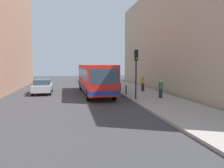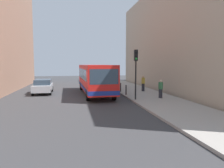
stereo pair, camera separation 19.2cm
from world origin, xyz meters
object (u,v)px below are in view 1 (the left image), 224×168
Objects in this scene: bus at (95,77)px; car_beside_bus at (43,86)px; bollard_near at (126,90)px; pedestrian_mid_sidewalk at (143,83)px; bollard_far at (116,85)px; bollard_mid at (120,87)px; pedestrian_near_signal at (161,89)px; traffic_light at (136,65)px.

car_beside_bus is (-5.32, 1.40, -0.94)m from bus.
pedestrian_mid_sidewalk is at bearing 44.37° from bollard_near.
bollard_mid is at bearing -90.00° from bollard_far.
traffic_light is at bearing -131.10° from pedestrian_near_signal.
traffic_light reaches higher than bus.
bollard_far is at bearing -172.95° from car_beside_bus.
bollard_mid is 0.56× the size of pedestrian_mid_sidewalk.
traffic_light is 8.01m from bollard_far.
pedestrian_mid_sidewalk is (2.43, 5.34, -2.02)m from traffic_light.
bollard_mid is 0.60× the size of pedestrian_near_signal.
pedestrian_mid_sidewalk is at bearing 128.17° from pedestrian_near_signal.
pedestrian_near_signal is at bearing -62.89° from bollard_mid.
car_beside_bus is 2.82× the size of pedestrian_near_signal.
pedestrian_mid_sidewalk reaches higher than bollard_near.
bus is 7.02× the size of pedestrian_near_signal.
traffic_light reaches higher than bollard_far.
car_beside_bus is 2.65× the size of pedestrian_mid_sidewalk.
bollard_far is (-0.10, 7.65, -2.38)m from traffic_light.
traffic_light is at bearing -88.91° from bollard_mid.
bollard_near is at bearing -167.85° from pedestrian_mid_sidewalk.
pedestrian_near_signal is (2.37, 0.42, -2.07)m from traffic_light.
bollard_near and bollard_mid have the same top height.
bollard_far is at bearing 90.00° from bollard_mid.
pedestrian_near_signal is at bearing -44.62° from bollard_near.
pedestrian_mid_sidewalk reaches higher than bollard_mid.
bollard_mid is 5.44m from pedestrian_near_signal.
bollard_mid is at bearing 149.66° from pedestrian_mid_sidewalk.
bollard_mid and bollard_far have the same top height.
bollard_mid is 2.56m from pedestrian_mid_sidewalk.
pedestrian_mid_sidewalk is (2.53, 0.08, 0.36)m from bollard_mid.
bollard_near is at bearing 92.00° from traffic_light.
pedestrian_near_signal is at bearing -122.87° from pedestrian_mid_sidewalk.
traffic_light reaches higher than pedestrian_mid_sidewalk.
bollard_mid is at bearing -176.18° from bus.
traffic_light is 4.32× the size of bollard_mid.
bus is at bearing 177.93° from pedestrian_near_signal.
bus is 2.71× the size of traffic_light.
pedestrian_mid_sidewalk is at bearing 172.57° from car_beside_bus.
pedestrian_near_signal is 4.92m from pedestrian_mid_sidewalk.
bollard_mid is (0.00, 2.39, 0.00)m from bollard_near.
pedestrian_near_signal is at bearing 10.08° from traffic_light.
pedestrian_near_signal is (2.47, -7.23, 0.31)m from bollard_far.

